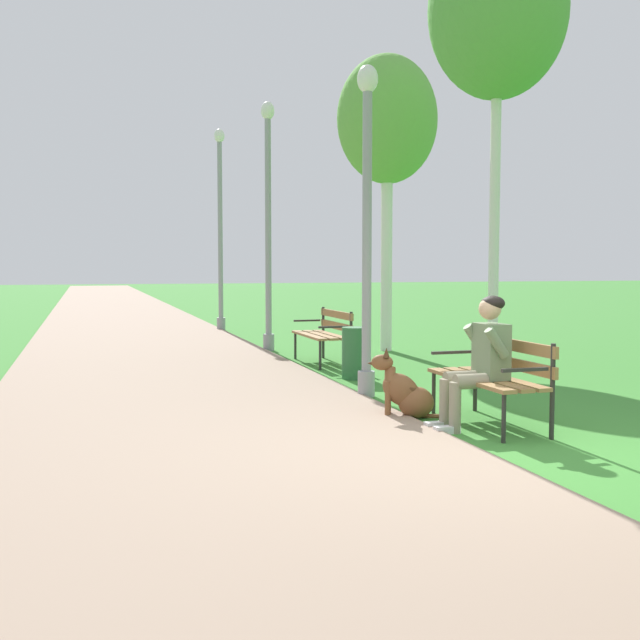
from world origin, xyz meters
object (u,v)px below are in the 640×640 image
at_px(park_bench_near, 494,372).
at_px(park_bench_mid, 325,331).
at_px(person_seated_on_near_bench, 481,357).
at_px(litter_bin, 355,353).
at_px(birch_tree_third, 387,122).
at_px(lamp_post_far, 220,227).
at_px(lamp_post_near, 367,227).
at_px(dog_brown, 406,392).
at_px(lamp_post_mid, 268,223).
at_px(birch_tree_second, 498,13).

height_order(park_bench_near, park_bench_mid, same).
relative_size(person_seated_on_near_bench, litter_bin, 1.79).
height_order(person_seated_on_near_bench, birch_tree_third, birch_tree_third).
relative_size(park_bench_mid, litter_bin, 2.14).
height_order(park_bench_near, lamp_post_far, lamp_post_far).
distance_m(person_seated_on_near_bench, lamp_post_near, 2.39).
xyz_separation_m(park_bench_near, dog_brown, (-0.67, 0.56, -0.25)).
relative_size(person_seated_on_near_bench, lamp_post_mid, 0.28).
distance_m(park_bench_mid, dog_brown, 4.34).
height_order(lamp_post_near, litter_bin, lamp_post_near).
bearing_deg(lamp_post_near, park_bench_near, -71.96).
relative_size(park_bench_mid, person_seated_on_near_bench, 1.20).
relative_size(birch_tree_second, birch_tree_third, 1.18).
bearing_deg(park_bench_near, dog_brown, 140.35).
bearing_deg(person_seated_on_near_bench, lamp_post_far, 92.28).
height_order(park_bench_mid, birch_tree_third, birch_tree_third).
relative_size(dog_brown, lamp_post_far, 0.17).
bearing_deg(person_seated_on_near_bench, park_bench_mid, 89.39).
relative_size(lamp_post_near, birch_tree_second, 0.61).
bearing_deg(lamp_post_near, litter_bin, 75.52).
relative_size(park_bench_near, lamp_post_mid, 0.34).
xyz_separation_m(park_bench_mid, birch_tree_third, (1.60, 1.42, 3.55)).
bearing_deg(park_bench_near, lamp_post_far, 93.34).
distance_m(park_bench_near, birch_tree_second, 5.68).
distance_m(park_bench_mid, litter_bin, 1.65).
distance_m(park_bench_near, park_bench_mid, 4.86).
distance_m(lamp_post_near, lamp_post_mid, 5.05).
relative_size(lamp_post_mid, litter_bin, 6.32).
relative_size(lamp_post_far, birch_tree_second, 0.76).
relative_size(park_bench_mid, birch_tree_second, 0.24).
bearing_deg(birch_tree_second, lamp_post_mid, 121.08).
xyz_separation_m(lamp_post_near, birch_tree_second, (2.34, 1.19, 3.00)).
height_order(park_bench_mid, dog_brown, park_bench_mid).
bearing_deg(park_bench_mid, birch_tree_third, 41.58).
relative_size(person_seated_on_near_bench, dog_brown, 1.59).
bearing_deg(dog_brown, birch_tree_third, 69.71).
distance_m(park_bench_mid, lamp_post_mid, 2.73).
xyz_separation_m(park_bench_near, lamp_post_far, (-0.67, 11.44, 1.92)).
xyz_separation_m(birch_tree_second, litter_bin, (-1.99, 0.18, -4.63)).
height_order(lamp_post_near, lamp_post_mid, lamp_post_mid).
height_order(person_seated_on_near_bench, lamp_post_near, lamp_post_near).
relative_size(lamp_post_far, litter_bin, 6.73).
height_order(park_bench_mid, litter_bin, park_bench_mid).
bearing_deg(birch_tree_third, person_seated_on_near_bench, -104.47).
distance_m(park_bench_near, litter_bin, 3.23).
height_order(lamp_post_near, birch_tree_second, birch_tree_second).
xyz_separation_m(dog_brown, lamp_post_far, (0.01, 10.88, 2.17)).
height_order(person_seated_on_near_bench, lamp_post_mid, lamp_post_mid).
bearing_deg(birch_tree_third, birch_tree_second, -84.79).
distance_m(lamp_post_mid, birch_tree_third, 2.77).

